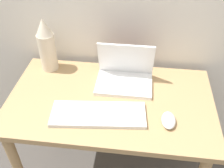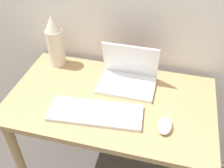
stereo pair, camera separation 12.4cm
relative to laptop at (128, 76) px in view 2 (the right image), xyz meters
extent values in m
cube|color=tan|center=(-0.06, -0.14, -0.06)|extent=(1.03, 0.60, 0.03)
cylinder|color=tan|center=(-0.52, -0.38, -0.44)|extent=(0.05, 0.05, 0.73)
cylinder|color=tan|center=(-0.52, 0.10, -0.44)|extent=(0.05, 0.05, 0.73)
cylinder|color=tan|center=(0.40, 0.10, -0.44)|extent=(0.05, 0.05, 0.73)
cube|color=white|center=(0.00, -0.03, -0.04)|extent=(0.29, 0.20, 0.02)
cube|color=silver|center=(0.00, -0.04, -0.03)|extent=(0.24, 0.11, 0.00)
cube|color=white|center=(0.00, 0.05, 0.07)|extent=(0.29, 0.06, 0.20)
cube|color=black|center=(0.00, 0.06, 0.07)|extent=(0.26, 0.04, 0.17)
cube|color=silver|center=(-0.10, -0.26, -0.04)|extent=(0.45, 0.20, 0.02)
cube|color=#B2B2B2|center=(-0.10, -0.26, -0.03)|extent=(0.41, 0.17, 0.00)
ellipsoid|color=silver|center=(0.22, -0.26, -0.03)|extent=(0.06, 0.11, 0.03)
cylinder|color=beige|center=(-0.43, 0.08, 0.06)|extent=(0.09, 0.09, 0.21)
cone|color=beige|center=(-0.43, 0.08, 0.21)|extent=(0.09, 0.09, 0.09)
camera|label=1|loc=(0.07, -1.09, 0.84)|focal=42.00mm
camera|label=2|loc=(0.19, -1.07, 0.84)|focal=42.00mm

